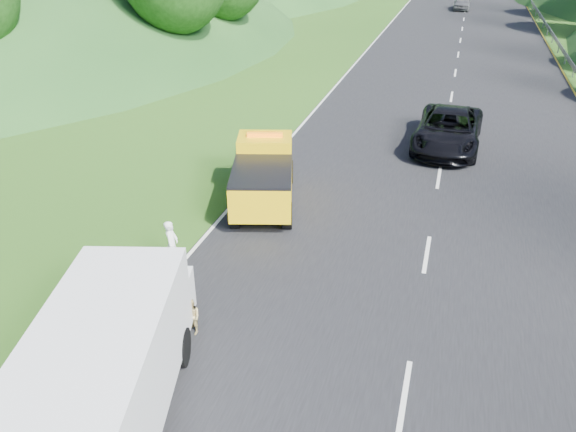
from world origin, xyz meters
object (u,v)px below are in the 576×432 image
(woman, at_px, (174,267))
(passing_suv, at_px, (446,147))
(tow_truck, at_px, (264,174))
(child, at_px, (193,333))
(suitcase, at_px, (105,281))
(white_van, at_px, (104,371))

(woman, height_order, passing_suv, passing_suv)
(tow_truck, relative_size, woman, 3.79)
(passing_suv, bearing_deg, child, -107.02)
(child, bearing_deg, suitcase, -167.97)
(tow_truck, bearing_deg, child, -100.65)
(passing_suv, bearing_deg, tow_truck, -125.71)
(woman, xyz_separation_m, passing_suv, (7.13, 12.37, 0.00))
(woman, bearing_deg, tow_truck, -25.19)
(tow_truck, distance_m, passing_suv, 9.72)
(woman, height_order, child, woman)
(white_van, xyz_separation_m, child, (0.29, 3.05, -1.44))
(woman, bearing_deg, child, -156.34)
(tow_truck, distance_m, suitcase, 6.87)
(woman, xyz_separation_m, child, (1.82, -2.58, 0.00))
(tow_truck, xyz_separation_m, passing_suv, (5.98, 7.59, -1.11))
(white_van, distance_m, child, 3.38)
(tow_truck, relative_size, suitcase, 10.00)
(tow_truck, bearing_deg, white_van, -103.76)
(white_van, bearing_deg, woman, 89.95)
(child, xyz_separation_m, passing_suv, (5.31, 14.94, 0.00))
(child, height_order, passing_suv, passing_suv)
(woman, distance_m, child, 3.16)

